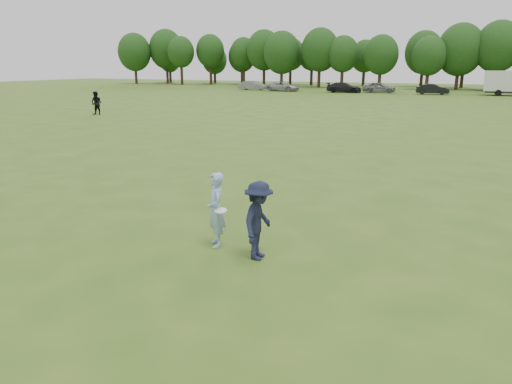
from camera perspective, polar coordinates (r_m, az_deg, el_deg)
ground at (r=10.92m, az=-4.92°, el=-5.65°), size 200.00×200.00×0.00m
thrower at (r=10.18m, az=-5.03°, el=-2.22°), size 0.70×0.73×1.69m
defender at (r=9.45m, az=0.33°, el=-3.60°), size 0.69×1.12×1.68m
player_far_a at (r=39.92m, az=-19.31°, el=10.44°), size 1.01×0.83×1.89m
car_b at (r=75.91m, az=-0.49°, el=13.18°), size 4.45×1.63×1.46m
car_c at (r=72.74m, az=3.38°, el=13.05°), size 5.40×2.79×1.46m
car_d at (r=69.94m, az=10.94°, el=12.70°), size 5.24×2.55×1.47m
car_e at (r=70.55m, az=15.15°, el=12.52°), size 4.74×2.19×1.57m
car_f at (r=68.63m, az=21.23°, el=11.88°), size 4.36×1.58×1.43m
disc_in_play at (r=9.91m, az=-4.42°, el=-2.35°), size 0.33×0.33×0.08m
treeline at (r=85.78m, az=24.19°, el=15.85°), size 130.35×18.39×11.74m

